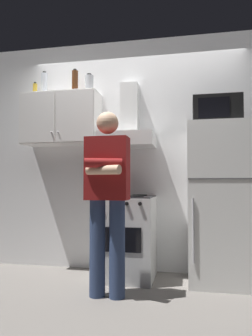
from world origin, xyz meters
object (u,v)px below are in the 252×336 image
object	(u,v)px
upper_cabinet	(61,119)
bottle_spice_jar	(35,89)
person_standing	(107,194)
range_hood	(128,130)
stove_oven	(126,236)
bottle_vodka_clear	(44,84)
refrigerator	(218,203)
microwave	(216,111)
bottle_canister_steel	(89,84)
bottle_rum_dark	(75,82)

from	to	relation	value
upper_cabinet	bottle_spice_jar	size ratio (longest dim) A/B	5.76
person_standing	range_hood	bearing A→B (deg)	86.09
stove_oven	person_standing	xyz separation A→B (m)	(-0.05, -0.61, 0.47)
person_standing	bottle_vodka_clear	xyz separation A→B (m)	(-0.99, 0.76, 1.29)
stove_oven	range_hood	size ratio (longest dim) A/B	1.17
refrigerator	microwave	distance (m)	0.94
stove_oven	refrigerator	size ratio (longest dim) A/B	0.55
bottle_canister_steel	bottle_vodka_clear	bearing A→B (deg)	177.29
bottle_spice_jar	person_standing	bearing A→B (deg)	-33.50
microwave	person_standing	distance (m)	1.45
bottle_spice_jar	bottle_canister_steel	xyz separation A→B (m)	(0.67, 0.02, 0.03)
upper_cabinet	range_hood	size ratio (longest dim) A/B	1.20
upper_cabinet	microwave	xyz separation A→B (m)	(1.75, -0.11, -0.01)
upper_cabinet	bottle_canister_steel	xyz separation A→B (m)	(0.34, 0.01, 0.40)
range_hood	microwave	world-z (taller)	range_hood
upper_cabinet	person_standing	bearing A→B (deg)	-44.26
upper_cabinet	refrigerator	size ratio (longest dim) A/B	0.56
range_hood	bottle_rum_dark	world-z (taller)	bottle_rum_dark
range_hood	upper_cabinet	bearing A→B (deg)	-179.91
upper_cabinet	microwave	size ratio (longest dim) A/B	1.88
stove_oven	bottle_vodka_clear	distance (m)	2.05
stove_oven	bottle_vodka_clear	xyz separation A→B (m)	(-1.04, 0.16, 1.76)
microwave	bottle_rum_dark	xyz separation A→B (m)	(-1.60, 0.14, 0.45)
microwave	bottle_canister_steel	distance (m)	1.47
bottle_vodka_clear	bottle_spice_jar	distance (m)	0.13
stove_oven	bottle_spice_jar	bearing A→B (deg)	174.47
upper_cabinet	range_hood	xyz separation A→B (m)	(0.80, 0.00, -0.15)
stove_oven	microwave	distance (m)	1.62
stove_oven	bottle_rum_dark	world-z (taller)	bottle_rum_dark
person_standing	bottle_rum_dark	size ratio (longest dim) A/B	5.53
person_standing	stove_oven	bearing A→B (deg)	85.28
upper_cabinet	person_standing	xyz separation A→B (m)	(0.75, -0.73, -0.85)
refrigerator	bottle_canister_steel	size ratio (longest dim) A/B	7.34
refrigerator	microwave	world-z (taller)	microwave
microwave	bottle_spice_jar	size ratio (longest dim) A/B	3.07
person_standing	bottle_canister_steel	size ratio (longest dim) A/B	7.53
stove_oven	bottle_spice_jar	world-z (taller)	bottle_spice_jar
range_hood	bottle_spice_jar	size ratio (longest dim) A/B	4.80
person_standing	bottle_spice_jar	distance (m)	1.78
upper_cabinet	bottle_rum_dark	bearing A→B (deg)	11.51
person_standing	upper_cabinet	bearing A→B (deg)	135.74
upper_cabinet	bottle_canister_steel	distance (m)	0.53
microwave	stove_oven	bearing A→B (deg)	-178.85
upper_cabinet	bottle_rum_dark	distance (m)	0.47
bottle_vodka_clear	bottle_spice_jar	bearing A→B (deg)	-152.58
bottle_rum_dark	bottle_canister_steel	distance (m)	0.19
upper_cabinet	bottle_vodka_clear	world-z (taller)	bottle_vodka_clear
refrigerator	bottle_vodka_clear	distance (m)	2.43
range_hood	bottle_canister_steel	size ratio (longest dim) A/B	3.44
person_standing	bottle_spice_jar	bearing A→B (deg)	146.50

